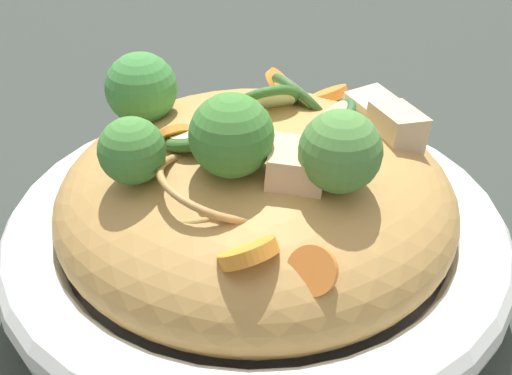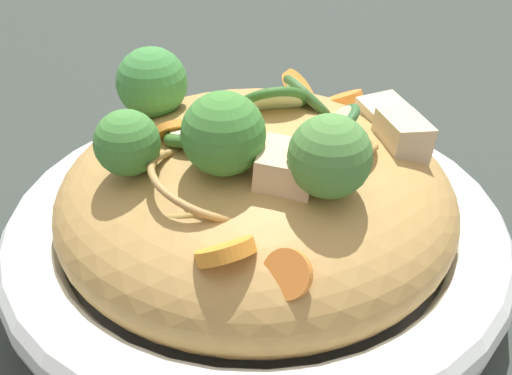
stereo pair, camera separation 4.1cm
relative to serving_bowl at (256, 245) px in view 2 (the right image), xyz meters
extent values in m
plane|color=#2E3530|center=(0.00, 0.00, -0.03)|extent=(3.00, 3.00, 0.00)
cylinder|color=white|center=(0.00, 0.00, -0.02)|extent=(0.28, 0.28, 0.02)
torus|color=white|center=(0.00, 0.00, 0.01)|extent=(0.30, 0.30, 0.04)
ellipsoid|color=#B18849|center=(0.00, 0.00, 0.03)|extent=(0.23, 0.23, 0.09)
torus|color=#AF9147|center=(-0.05, 0.00, 0.06)|extent=(0.08, 0.07, 0.02)
torus|color=#B4894C|center=(-0.04, -0.01, 0.07)|extent=(0.09, 0.09, 0.03)
torus|color=#AC8950|center=(0.01, -0.01, 0.07)|extent=(0.06, 0.06, 0.02)
torus|color=#AC8340|center=(0.02, -0.03, 0.07)|extent=(0.09, 0.09, 0.03)
cone|color=#98BE75|center=(-0.06, 0.03, 0.07)|extent=(0.02, 0.02, 0.02)
sphere|color=#438239|center=(-0.06, 0.03, 0.09)|extent=(0.05, 0.05, 0.03)
cone|color=#9BC175|center=(-0.03, -0.01, 0.07)|extent=(0.02, 0.02, 0.01)
sphere|color=#418236|center=(-0.03, -0.01, 0.10)|extent=(0.05, 0.05, 0.04)
cone|color=#9DB878|center=(-0.01, 0.08, 0.06)|extent=(0.03, 0.03, 0.01)
sphere|color=#3E853F|center=(-0.01, 0.08, 0.09)|extent=(0.06, 0.06, 0.04)
cone|color=#9CBD7C|center=(-0.01, -0.06, 0.07)|extent=(0.02, 0.02, 0.02)
sphere|color=#4D873E|center=(-0.01, -0.06, 0.09)|extent=(0.04, 0.04, 0.04)
cylinder|color=orange|center=(-0.07, -0.05, 0.06)|extent=(0.04, 0.03, 0.02)
cylinder|color=orange|center=(-0.06, -0.07, 0.06)|extent=(0.02, 0.03, 0.02)
cylinder|color=orange|center=(0.08, 0.04, 0.06)|extent=(0.04, 0.04, 0.03)
cylinder|color=orange|center=(0.09, 0.01, 0.06)|extent=(0.03, 0.03, 0.02)
cylinder|color=orange|center=(-0.02, 0.01, 0.08)|extent=(0.03, 0.03, 0.02)
cylinder|color=orange|center=(-0.03, 0.04, 0.07)|extent=(0.03, 0.03, 0.02)
cylinder|color=beige|center=(0.03, 0.02, 0.08)|extent=(0.05, 0.05, 0.03)
torus|color=#316527|center=(0.03, 0.02, 0.08)|extent=(0.06, 0.05, 0.04)
cylinder|color=beige|center=(0.04, -0.03, 0.08)|extent=(0.04, 0.04, 0.03)
torus|color=#306131|center=(0.04, -0.03, 0.08)|extent=(0.05, 0.04, 0.03)
cylinder|color=beige|center=(0.06, 0.01, 0.07)|extent=(0.04, 0.04, 0.03)
torus|color=#365D2B|center=(0.06, 0.01, 0.07)|extent=(0.04, 0.05, 0.04)
cylinder|color=beige|center=(-0.02, 0.02, 0.08)|extent=(0.04, 0.04, 0.02)
torus|color=#376529|center=(-0.02, 0.02, 0.08)|extent=(0.05, 0.05, 0.02)
cube|color=#C4B590|center=(0.09, -0.03, 0.06)|extent=(0.04, 0.04, 0.02)
cube|color=#D0B68F|center=(0.06, -0.05, 0.07)|extent=(0.04, 0.04, 0.03)
cube|color=#D1B289|center=(-0.02, -0.04, 0.08)|extent=(0.04, 0.04, 0.02)
camera|label=1|loc=(-0.27, -0.20, 0.27)|focal=49.61mm
camera|label=2|loc=(-0.25, -0.23, 0.27)|focal=49.61mm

